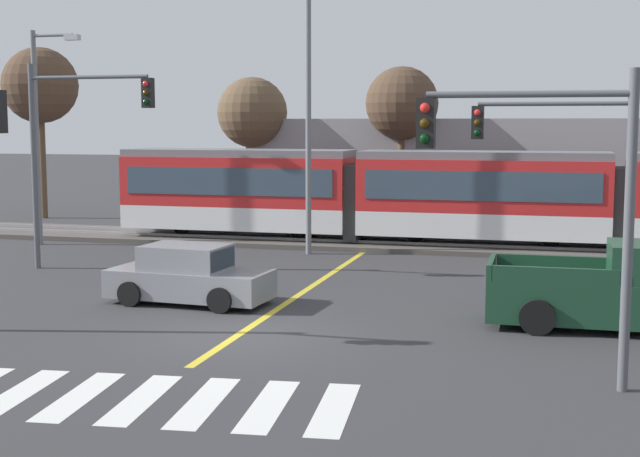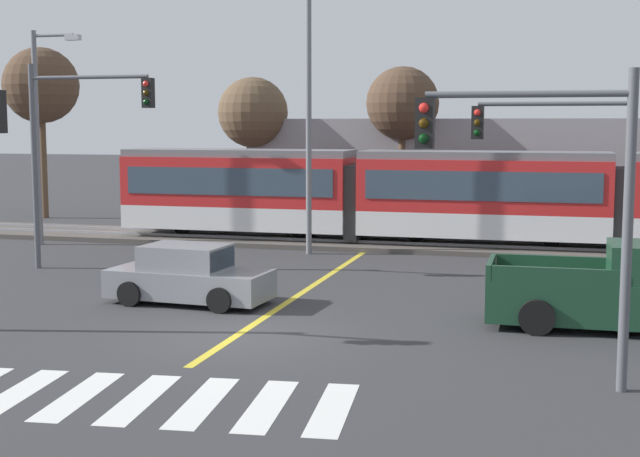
{
  "view_description": "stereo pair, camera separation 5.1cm",
  "coord_description": "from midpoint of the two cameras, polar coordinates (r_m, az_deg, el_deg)",
  "views": [
    {
      "loc": [
        6.7,
        -18.01,
        4.65
      ],
      "look_at": [
        0.08,
        6.73,
        1.6
      ],
      "focal_mm": 50.0,
      "sensor_mm": 36.0,
      "label": 1
    },
    {
      "loc": [
        6.75,
        -18.0,
        4.65
      ],
      "look_at": [
        0.08,
        6.73,
        1.6
      ],
      "focal_mm": 50.0,
      "sensor_mm": 36.0,
      "label": 2
    }
  ],
  "objects": [
    {
      "name": "bare_tree_west",
      "position": [
        40.84,
        -4.28,
        7.37
      ],
      "size": [
        3.19,
        3.19,
        6.71
      ],
      "color": "brown",
      "rests_on": "ground"
    },
    {
      "name": "crosswalk_stripe_3",
      "position": [
        15.63,
        -11.35,
        -10.64
      ],
      "size": [
        0.85,
        2.84,
        0.01
      ],
      "primitive_type": "cube",
      "rotation": [
        0.0,
        0.0,
        0.1
      ],
      "color": "silver",
      "rests_on": "ground"
    },
    {
      "name": "rail_far",
      "position": [
        34.64,
        3.77,
        -0.56
      ],
      "size": [
        120.0,
        0.08,
        0.1
      ],
      "primitive_type": "cube",
      "color": "#939399",
      "rests_on": "track_bed"
    },
    {
      "name": "bare_tree_east",
      "position": [
        39.02,
        5.35,
        7.92
      ],
      "size": [
        3.17,
        3.17,
        7.07
      ],
      "color": "brown",
      "rests_on": "ground"
    },
    {
      "name": "light_rail_tram",
      "position": [
        33.17,
        10.46,
        2.18
      ],
      "size": [
        28.0,
        2.64,
        3.43
      ],
      "color": "silver",
      "rests_on": "track_bed"
    },
    {
      "name": "crosswalk_stripe_4",
      "position": [
        15.29,
        -7.42,
        -10.96
      ],
      "size": [
        0.85,
        2.84,
        0.01
      ],
      "primitive_type": "cube",
      "rotation": [
        0.0,
        0.0,
        0.1
      ],
      "color": "silver",
      "rests_on": "ground"
    },
    {
      "name": "rail_near",
      "position": [
        33.24,
        3.28,
        -0.86
      ],
      "size": [
        120.0,
        0.08,
        0.1
      ],
      "primitive_type": "cube",
      "color": "#939399",
      "rests_on": "track_bed"
    },
    {
      "name": "bare_tree_far_west",
      "position": [
        45.52,
        -17.4,
        8.69
      ],
      "size": [
        3.64,
        3.64,
        8.27
      ],
      "color": "brown",
      "rests_on": "ground"
    },
    {
      "name": "crosswalk_stripe_1",
      "position": [
        16.51,
        -18.63,
        -9.92
      ],
      "size": [
        0.85,
        2.84,
        0.01
      ],
      "primitive_type": "cube",
      "rotation": [
        0.0,
        0.0,
        0.1
      ],
      "color": "silver",
      "rests_on": "ground"
    },
    {
      "name": "track_bed",
      "position": [
        33.96,
        3.53,
        -0.94
      ],
      "size": [
        120.0,
        4.0,
        0.18
      ],
      "primitive_type": "cube",
      "color": "#4C4742",
      "rests_on": "ground"
    },
    {
      "name": "street_lamp_centre",
      "position": [
        31.39,
        -0.4,
        8.41
      ],
      "size": [
        2.03,
        0.28,
        9.92
      ],
      "color": "slate",
      "rests_on": "ground"
    },
    {
      "name": "lane_centre_line",
      "position": [
        24.55,
        -1.09,
        -4.12
      ],
      "size": [
        0.2,
        15.65,
        0.01
      ],
      "primitive_type": "cube",
      "color": "gold",
      "rests_on": "ground"
    },
    {
      "name": "ground_plane",
      "position": [
        19.77,
        -5.27,
        -6.84
      ],
      "size": [
        200.0,
        200.0,
        0.0
      ],
      "primitive_type": "plane",
      "color": "#333335"
    },
    {
      "name": "pickup_truck",
      "position": [
        21.18,
        18.44,
        -3.92
      ],
      "size": [
        5.43,
        2.3,
        1.98
      ],
      "color": "#193D28",
      "rests_on": "ground"
    },
    {
      "name": "traffic_light_mid_left",
      "position": [
        28.97,
        -15.52,
        5.85
      ],
      "size": [
        4.25,
        0.38,
        6.48
      ],
      "color": "#515459",
      "rests_on": "ground"
    },
    {
      "name": "crosswalk_stripe_2",
      "position": [
        16.04,
        -15.1,
        -10.29
      ],
      "size": [
        0.85,
        2.84,
        0.01
      ],
      "primitive_type": "cube",
      "rotation": [
        0.0,
        0.0,
        0.1
      ],
      "color": "silver",
      "rests_on": "ground"
    },
    {
      "name": "street_lamp_west",
      "position": [
        35.45,
        -17.38,
        6.39
      ],
      "size": [
        2.03,
        0.28,
        8.08
      ],
      "color": "slate",
      "rests_on": "ground"
    },
    {
      "name": "building_backdrop_far",
      "position": [
        41.44,
        13.77,
        3.5
      ],
      "size": [
        25.66,
        6.0,
        4.83
      ],
      "primitive_type": "cube",
      "color": "gray",
      "rests_on": "ground"
    },
    {
      "name": "crosswalk_stripe_6",
      "position": [
        14.84,
        0.92,
        -11.46
      ],
      "size": [
        0.85,
        2.84,
        0.01
      ],
      "primitive_type": "cube",
      "rotation": [
        0.0,
        0.0,
        0.1
      ],
      "color": "silver",
      "rests_on": "ground"
    },
    {
      "name": "crosswalk_stripe_5",
      "position": [
        15.02,
        -3.32,
        -11.23
      ],
      "size": [
        0.85,
        2.84,
        0.01
      ],
      "primitive_type": "cube",
      "rotation": [
        0.0,
        0.0,
        0.1
      ],
      "color": "silver",
      "rests_on": "ground"
    },
    {
      "name": "traffic_light_mid_right",
      "position": [
        24.7,
        15.88,
        4.44
      ],
      "size": [
        4.25,
        0.38,
        5.65
      ],
      "color": "#515459",
      "rests_on": "ground"
    },
    {
      "name": "traffic_light_near_right",
      "position": [
        15.94,
        14.58,
        3.15
      ],
      "size": [
        3.75,
        0.38,
        5.56
      ],
      "color": "#515459",
      "rests_on": "ground"
    },
    {
      "name": "sedan_crossing",
      "position": [
        23.28,
        -8.33,
        -3.05
      ],
      "size": [
        4.31,
        2.14,
        1.52
      ],
      "color": "gray",
      "rests_on": "ground"
    }
  ]
}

